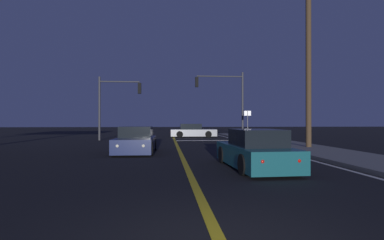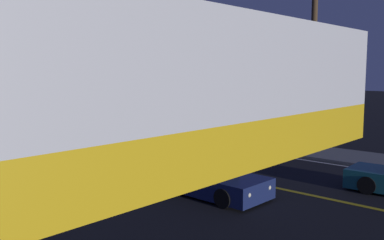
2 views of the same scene
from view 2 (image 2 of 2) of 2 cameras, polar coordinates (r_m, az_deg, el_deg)
name	(u,v)px [view 2 (image 2 of 2)]	position (r m, az deg, el deg)	size (l,w,h in m)	color
sidewalk_right	(335,155)	(22.73, 18.70, -4.49)	(3.20, 41.09, 0.15)	slate
lane_line_center	(258,184)	(16.62, 8.84, -8.51)	(0.20, 38.81, 0.01)	gold
lane_line_edge_right	(319,162)	(21.09, 16.69, -5.46)	(0.16, 38.81, 0.01)	silver
stop_bar	(141,145)	(25.08, -6.90, -3.32)	(5.49, 0.50, 0.01)	silver
car_distant_tail_silver	(77,128)	(28.80, -15.20, -1.05)	(4.62, 1.89, 1.34)	#B2B5BA
car_mid_block_navy	(208,178)	(15.05, 2.21, -7.78)	(1.99, 4.29, 1.34)	navy
traffic_signal_near_right	(140,74)	(27.74, -7.07, 6.13)	(4.47, 0.28, 6.10)	#38383D
utility_pole_right	(314,43)	(23.28, 16.04, 9.97)	(1.50, 0.31, 11.22)	#4C3823
street_sign_corner	(185,113)	(26.73, -1.00, 0.98)	(0.56, 0.11, 2.51)	slate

